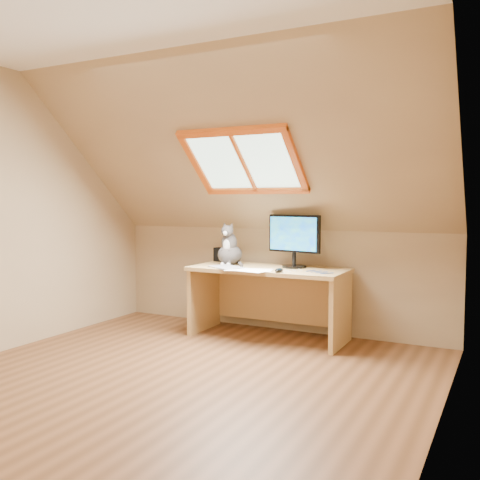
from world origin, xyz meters
The scene contains 10 objects.
ground centered at (0.00, 0.00, 0.00)m, with size 3.50×3.50×0.00m, color brown.
room_shell centered at (0.00, -0.09, 1.43)m, with size 3.52×3.52×2.41m.
desk centered at (0.08, 1.44, 0.45)m, with size 1.45×0.63×0.66m.
monitor centered at (0.30, 1.48, 0.94)m, with size 0.53×0.22×0.49m.
cat centered at (-0.34, 1.41, 0.81)m, with size 0.25×0.29×0.42m.
desk_speaker centered at (-0.57, 1.63, 0.73)m, with size 0.10×0.10×0.14m, color black.
graphics_tablet centered at (-0.26, 1.18, 0.67)m, with size 0.30×0.21×0.01m, color #B2B2B7.
mouse centered at (0.30, 1.13, 0.68)m, with size 0.06×0.11×0.04m, color black.
papers centered at (0.02, 1.12, 0.67)m, with size 0.35×0.30×0.01m.
cables centered at (0.51, 1.26, 0.67)m, with size 0.51×0.26×0.01m.
Camera 1 is at (2.10, -3.12, 1.28)m, focal length 40.00 mm.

